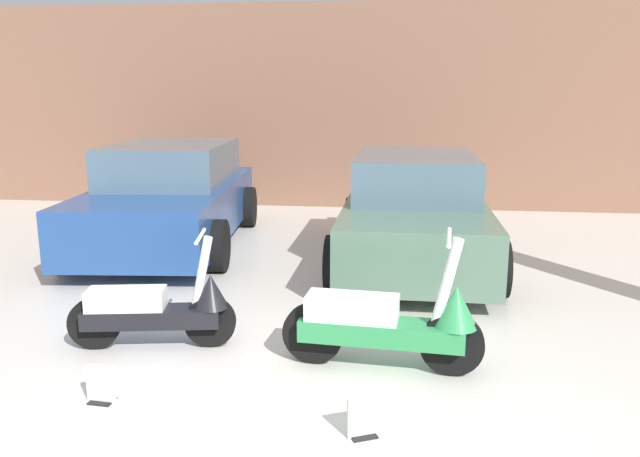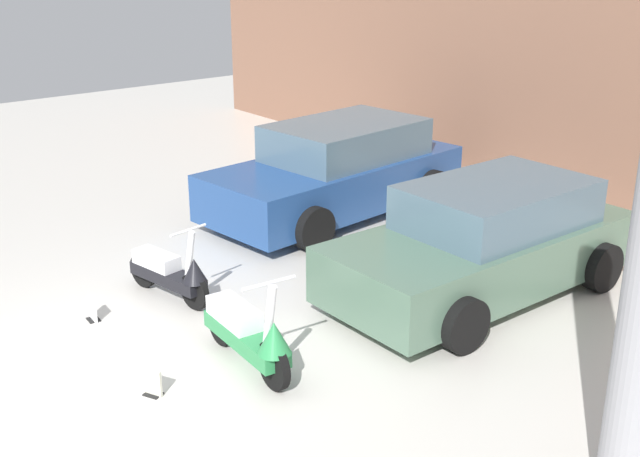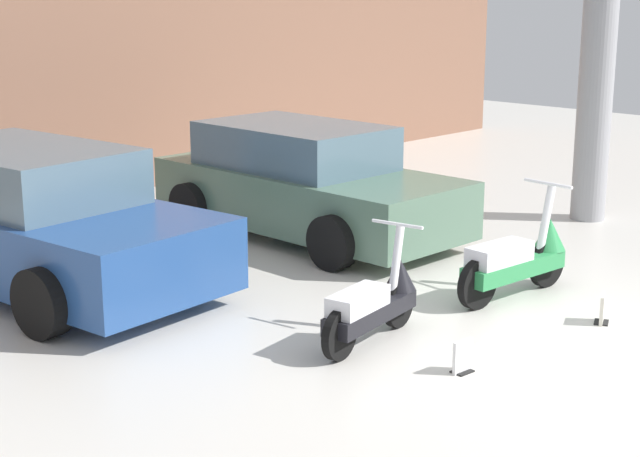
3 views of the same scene
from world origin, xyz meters
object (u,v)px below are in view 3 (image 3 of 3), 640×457
(car_rear_center, at_px, (305,183))
(placard_near_left_scooter, at_px, (463,358))
(scooter_front_left, at_px, (374,302))
(support_column_side, at_px, (596,78))
(car_rear_left, at_px, (33,220))
(placard_near_right_scooter, at_px, (602,311))
(scooter_front_right, at_px, (519,258))

(car_rear_center, relative_size, placard_near_left_scooter, 14.89)
(scooter_front_left, xyz_separation_m, car_rear_center, (2.12, 2.93, 0.29))
(car_rear_center, xyz_separation_m, support_column_side, (3.08, -2.01, 1.16))
(scooter_front_left, height_order, car_rear_left, car_rear_left)
(scooter_front_left, height_order, placard_near_right_scooter, scooter_front_left)
(car_rear_left, height_order, car_rear_center, car_rear_left)
(car_rear_left, distance_m, placard_near_right_scooter, 5.45)
(scooter_front_left, relative_size, support_column_side, 0.38)
(scooter_front_left, xyz_separation_m, scooter_front_right, (1.87, -0.19, 0.04))
(scooter_front_right, bearing_deg, placard_near_right_scooter, -93.72)
(car_rear_left, relative_size, placard_near_left_scooter, 16.06)
(car_rear_left, bearing_deg, placard_near_left_scooter, 8.64)
(placard_near_left_scooter, bearing_deg, scooter_front_right, 21.52)
(scooter_front_left, xyz_separation_m, placard_near_right_scooter, (1.72, -1.16, -0.22))
(scooter_front_right, relative_size, car_rear_left, 0.36)
(scooter_front_right, relative_size, car_rear_center, 0.39)
(car_rear_center, bearing_deg, placard_near_right_scooter, -4.96)
(car_rear_center, distance_m, placard_near_left_scooter, 4.48)
(scooter_front_left, relative_size, car_rear_center, 0.35)
(scooter_front_left, bearing_deg, placard_near_right_scooter, -43.73)
(car_rear_center, distance_m, placard_near_right_scooter, 4.14)
(car_rear_left, relative_size, placard_near_right_scooter, 16.06)
(scooter_front_left, distance_m, scooter_front_right, 1.88)
(car_rear_center, bearing_deg, scooter_front_right, -4.00)
(scooter_front_right, relative_size, support_column_side, 0.43)
(scooter_front_right, height_order, car_rear_center, car_rear_center)
(scooter_front_right, relative_size, placard_near_right_scooter, 5.85)
(scooter_front_left, xyz_separation_m, car_rear_left, (-1.15, 3.44, 0.32))
(scooter_front_right, distance_m, car_rear_left, 4.73)
(car_rear_center, bearing_deg, support_column_side, 57.47)
(car_rear_center, relative_size, support_column_side, 1.08)
(scooter_front_right, bearing_deg, support_column_side, 23.44)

